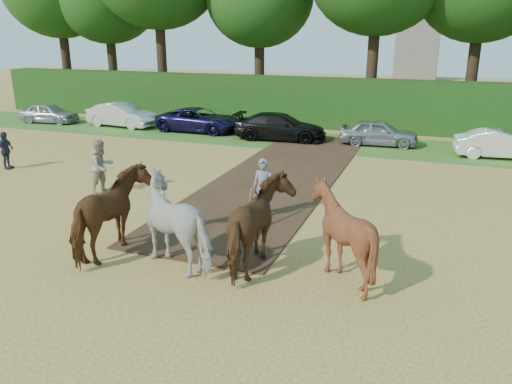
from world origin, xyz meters
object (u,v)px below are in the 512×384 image
object	(u,v)px
spectator_far	(5,150)
parked_cars	(340,130)
plough_team	(223,223)
spectator_near	(102,166)

from	to	relation	value
spectator_far	parked_cars	distance (m)	15.98
spectator_far	plough_team	world-z (taller)	plough_team
spectator_near	plough_team	size ratio (longest dim) A/B	0.27
spectator_far	spectator_near	bearing A→B (deg)	-112.65
spectator_near	plough_team	world-z (taller)	plough_team
plough_team	parked_cars	bearing A→B (deg)	90.41
spectator_near	spectator_far	size ratio (longest dim) A/B	1.22
spectator_near	spectator_far	xyz separation A→B (m)	(-5.96, 1.36, -0.18)
spectator_near	parked_cars	distance (m)	13.16
spectator_near	plough_team	distance (m)	7.61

